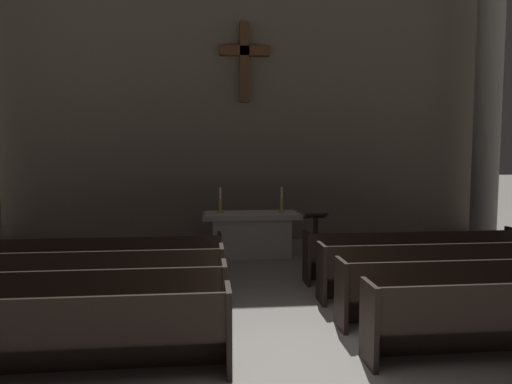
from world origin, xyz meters
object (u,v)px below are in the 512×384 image
(pew_right_row_2, at_px, (481,290))
(pew_left_row_3, at_px, (89,280))
(candlestick_right, at_px, (282,204))
(pew_left_row_1, at_px, (36,337))
(pew_left_row_2, at_px, (67,303))
(column_right_third, at_px, (488,103))
(pew_left_row_4, at_px, (104,263))
(pew_right_row_4, at_px, (413,255))
(candlestick_left, at_px, (220,205))
(lectern, at_px, (315,241))
(pew_right_row_3, at_px, (442,270))
(altar, at_px, (251,233))

(pew_right_row_2, bearing_deg, pew_left_row_3, 168.77)
(pew_right_row_2, bearing_deg, candlestick_right, 114.41)
(pew_left_row_1, height_order, pew_left_row_2, same)
(pew_right_row_2, bearing_deg, column_right_third, 58.34)
(pew_left_row_3, distance_m, pew_left_row_4, 1.10)
(column_right_third, bearing_deg, pew_right_row_2, -121.66)
(pew_left_row_1, xyz_separation_m, pew_right_row_4, (5.56, 3.31, 0.00))
(candlestick_left, bearing_deg, pew_left_row_2, -114.41)
(pew_left_row_2, relative_size, pew_left_row_4, 1.00)
(pew_left_row_2, xyz_separation_m, pew_right_row_2, (5.56, 0.00, 0.00))
(pew_left_row_2, xyz_separation_m, candlestick_left, (2.08, 4.59, 0.71))
(lectern, bearing_deg, pew_left_row_1, -131.68)
(pew_left_row_1, relative_size, candlestick_left, 7.01)
(pew_right_row_2, distance_m, column_right_third, 7.09)
(pew_left_row_1, height_order, pew_right_row_2, same)
(pew_left_row_4, bearing_deg, pew_right_row_2, -21.65)
(pew_left_row_4, xyz_separation_m, lectern, (4.00, 1.18, 0.07))
(pew_left_row_4, bearing_deg, candlestick_left, 48.82)
(pew_right_row_3, distance_m, pew_right_row_4, 1.10)
(pew_left_row_4, bearing_deg, pew_right_row_4, 0.00)
(altar, height_order, candlestick_right, candlestick_right)
(pew_left_row_4, xyz_separation_m, pew_right_row_4, (5.56, 0.00, 0.00))
(pew_right_row_3, bearing_deg, candlestick_right, 120.86)
(pew_left_row_2, height_order, pew_right_row_2, same)
(pew_right_row_4, bearing_deg, column_right_third, 43.82)
(pew_left_row_4, bearing_deg, pew_left_row_1, -90.00)
(pew_left_row_4, bearing_deg, pew_left_row_2, -90.00)
(pew_left_row_4, xyz_separation_m, candlestick_right, (3.48, 2.38, 0.71))
(pew_left_row_1, height_order, pew_left_row_3, same)
(pew_right_row_3, bearing_deg, pew_right_row_4, 90.00)
(candlestick_left, bearing_deg, pew_left_row_3, -120.86)
(column_right_third, height_order, candlestick_right, column_right_third)
(column_right_third, height_order, candlestick_left, column_right_third)
(pew_left_row_1, bearing_deg, altar, 63.96)
(pew_left_row_1, distance_m, altar, 6.34)
(pew_left_row_2, distance_m, pew_right_row_3, 5.67)
(candlestick_left, xyz_separation_m, lectern, (1.92, -1.20, -0.64))
(pew_right_row_2, bearing_deg, pew_left_row_2, 180.00)
(pew_right_row_2, height_order, column_right_third, column_right_third)
(pew_left_row_3, xyz_separation_m, pew_right_row_4, (5.56, 1.10, 0.00))
(pew_left_row_3, distance_m, lectern, 4.61)
(altar, bearing_deg, pew_left_row_3, -128.61)
(pew_left_row_3, bearing_deg, candlestick_right, 45.02)
(pew_left_row_3, relative_size, pew_right_row_4, 1.00)
(pew_right_row_2, height_order, lectern, lectern)
(pew_left_row_2, distance_m, pew_right_row_2, 5.56)
(pew_left_row_3, bearing_deg, column_right_third, 25.82)
(pew_right_row_3, bearing_deg, column_right_third, 52.23)
(pew_left_row_1, bearing_deg, lectern, 48.32)
(column_right_third, bearing_deg, pew_left_row_2, -148.71)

